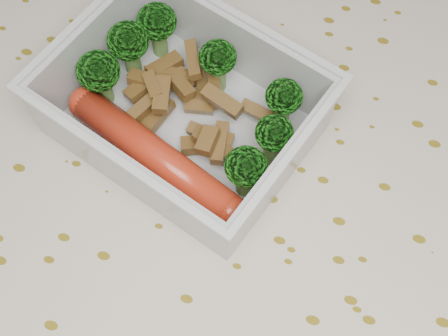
# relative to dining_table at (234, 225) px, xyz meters

# --- Properties ---
(dining_table) EXTENTS (1.40, 0.90, 0.75)m
(dining_table) POSITION_rel_dining_table_xyz_m (0.00, 0.00, 0.00)
(dining_table) COLOR brown
(dining_table) RESTS_ON ground
(tablecloth) EXTENTS (1.46, 0.96, 0.19)m
(tablecloth) POSITION_rel_dining_table_xyz_m (0.00, 0.00, 0.05)
(tablecloth) COLOR beige
(tablecloth) RESTS_ON dining_table
(lunch_container) EXTENTS (0.23, 0.20, 0.07)m
(lunch_container) POSITION_rel_dining_table_xyz_m (-0.05, 0.03, 0.11)
(lunch_container) COLOR silver
(lunch_container) RESTS_ON tablecloth
(broccoli_florets) EXTENTS (0.17, 0.13, 0.05)m
(broccoli_florets) POSITION_rel_dining_table_xyz_m (-0.05, 0.05, 0.13)
(broccoli_florets) COLOR #608C3F
(broccoli_florets) RESTS_ON lunch_container
(meat_pile) EXTENTS (0.12, 0.09, 0.03)m
(meat_pile) POSITION_rel_dining_table_xyz_m (-0.05, 0.05, 0.11)
(meat_pile) COLOR brown
(meat_pile) RESTS_ON lunch_container
(sausage) EXTENTS (0.16, 0.08, 0.03)m
(sausage) POSITION_rel_dining_table_xyz_m (-0.06, -0.00, 0.11)
(sausage) COLOR #B52D16
(sausage) RESTS_ON lunch_container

